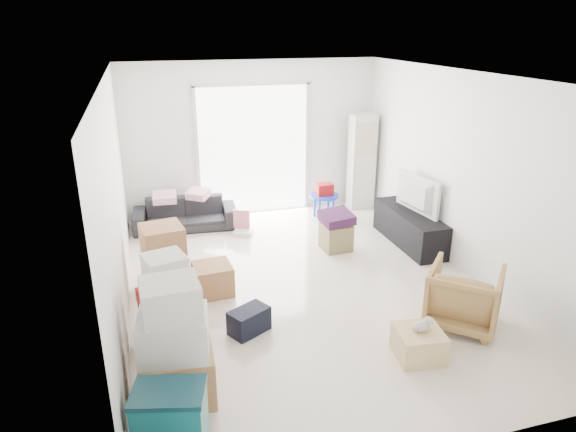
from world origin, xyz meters
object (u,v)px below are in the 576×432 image
Objects in this scene: tv_console at (409,228)px; sofa at (185,209)px; kids_table at (324,194)px; wood_crate at (419,344)px; storage_bins at (171,423)px; ac_tower at (362,162)px; television at (411,208)px; armchair at (464,294)px; ottoman at (336,237)px.

sofa is at bearing 153.58° from tv_console.
kids_table reaches higher than wood_crate.
wood_crate is at bearing 13.81° from storage_bins.
ac_tower is at bearing 73.78° from wood_crate.
wood_crate is at bearing -106.22° from ac_tower.
tv_console is 3.70m from sofa.
kids_table reaches higher than tv_console.
television is at bearing 0.00° from tv_console.
armchair reaches higher than tv_console.
television reaches higher than tv_console.
kids_table is at bearing 25.10° from television.
tv_console is 3.85× the size of ottoman.
television is 2.34m from armchair.
sofa is at bearing -177.37° from ac_tower.
kids_table is at bearing 77.88° from ottoman.
kids_table is at bearing -42.02° from armchair.
kids_table is (0.28, 1.31, 0.25)m from ottoman.
tv_console is 1.59× the size of television.
armchair reaches higher than sofa.
ac_tower is 1.02m from kids_table.
sofa reaches higher than storage_bins.
armchair reaches higher than kids_table.
kids_table is (-0.91, 1.42, 0.20)m from tv_console.
kids_table is at bearing -156.26° from ac_tower.
sofa reaches higher than tv_console.
tv_console reaches higher than wood_crate.
tv_console is 2.45× the size of kids_table.
ac_tower is 1.82m from television.
sofa is 4.76m from wood_crate.
ac_tower is at bearing 91.59° from tv_console.
kids_table is (-0.91, 1.42, -0.13)m from television.
sofa reaches higher than television.
sofa is at bearing -12.23° from armchair.
ottoman is at bearing 77.12° from television.
tv_console is at bearing -88.41° from ac_tower.
tv_console is at bearing -5.47° from ottoman.
armchair is (-0.56, -2.26, -0.20)m from television.
wood_crate is (-1.30, -4.48, -0.72)m from ac_tower.
tv_console is at bearing 40.32° from storage_bins.
ac_tower is 4.72m from wood_crate.
television is 1.25m from ottoman.
sofa is 4.99m from storage_bins.
storage_bins reaches higher than ottoman.
armchair is 1.23× the size of storage_bins.
kids_table is 4.14m from wood_crate.
ac_tower is 1.11× the size of tv_console.
kids_table is (-0.86, -0.38, -0.42)m from ac_tower.
ac_tower is 2.14m from ottoman.
armchair is 1.69× the size of wood_crate.
wood_crate is (-1.35, -2.68, -0.44)m from television.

